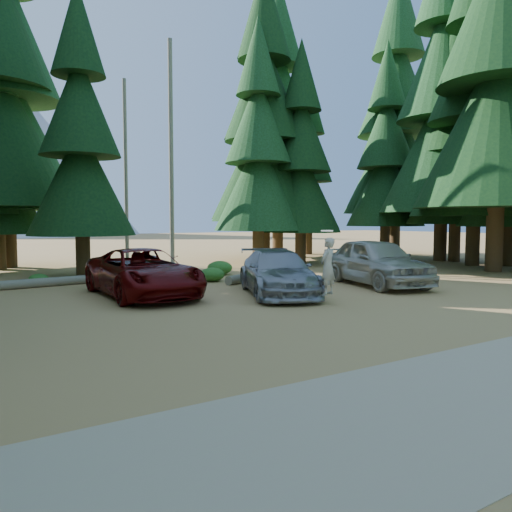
% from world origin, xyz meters
% --- Properties ---
extents(ground, '(160.00, 160.00, 0.00)m').
position_xyz_m(ground, '(0.00, 0.00, 0.00)').
color(ground, '#AD8149').
rests_on(ground, ground).
extents(forest_belt_north, '(36.00, 7.00, 22.00)m').
position_xyz_m(forest_belt_north, '(0.00, 15.00, 0.00)').
color(forest_belt_north, black).
rests_on(forest_belt_north, ground).
extents(snag_front, '(0.24, 0.24, 12.00)m').
position_xyz_m(snag_front, '(0.80, 14.50, 6.00)').
color(snag_front, '#716D5A').
rests_on(snag_front, ground).
extents(snag_back, '(0.20, 0.20, 10.00)m').
position_xyz_m(snag_back, '(-1.20, 16.00, 5.00)').
color(snag_back, '#716D5A').
rests_on(snag_back, ground).
extents(red_pickup, '(2.59, 5.59, 1.55)m').
position_xyz_m(red_pickup, '(-4.22, 4.91, 0.78)').
color(red_pickup, '#570707').
rests_on(red_pickup, ground).
extents(silver_minivan_center, '(3.83, 5.46, 1.47)m').
position_xyz_m(silver_minivan_center, '(-0.30, 2.87, 0.73)').
color(silver_minivan_center, '#989AA0').
rests_on(silver_minivan_center, ground).
extents(silver_minivan_right, '(3.28, 5.64, 1.80)m').
position_xyz_m(silver_minivan_right, '(4.23, 2.84, 0.90)').
color(silver_minivan_right, '#BAB5A6').
rests_on(silver_minivan_right, ground).
extents(frisbee_player, '(0.73, 0.61, 1.91)m').
position_xyz_m(frisbee_player, '(-0.08, 0.60, 1.13)').
color(frisbee_player, beige).
rests_on(frisbee_player, ground).
extents(log_left, '(4.71, 0.86, 0.34)m').
position_xyz_m(log_left, '(-6.14, 9.11, 0.17)').
color(log_left, '#716D5A').
rests_on(log_left, ground).
extents(log_mid, '(2.47, 2.34, 0.26)m').
position_xyz_m(log_mid, '(3.04, 7.76, 0.13)').
color(log_mid, '#716D5A').
rests_on(log_mid, ground).
extents(log_right, '(5.09, 2.75, 0.35)m').
position_xyz_m(log_right, '(1.91, 7.00, 0.18)').
color(log_right, '#716D5A').
rests_on(log_right, ground).
extents(shrub_far_left, '(0.83, 0.83, 0.46)m').
position_xyz_m(shrub_far_left, '(-4.35, 9.77, 0.23)').
color(shrub_far_left, '#265C1B').
rests_on(shrub_far_left, ground).
extents(shrub_left, '(0.74, 0.74, 0.41)m').
position_xyz_m(shrub_left, '(-6.61, 10.00, 0.20)').
color(shrub_left, '#265C1B').
rests_on(shrub_left, ground).
extents(shrub_center_left, '(1.02, 1.02, 0.56)m').
position_xyz_m(shrub_center_left, '(-0.51, 7.23, 0.28)').
color(shrub_center_left, '#265C1B').
rests_on(shrub_center_left, ground).
extents(shrub_center_right, '(1.14, 1.14, 0.63)m').
position_xyz_m(shrub_center_right, '(0.94, 9.30, 0.31)').
color(shrub_center_right, '#265C1B').
rests_on(shrub_center_right, ground).
extents(shrub_right, '(1.12, 1.12, 0.62)m').
position_xyz_m(shrub_right, '(4.36, 9.13, 0.31)').
color(shrub_right, '#265C1B').
rests_on(shrub_right, ground).
extents(shrub_far_right, '(0.98, 0.98, 0.54)m').
position_xyz_m(shrub_far_right, '(8.31, 9.28, 0.27)').
color(shrub_far_right, '#265C1B').
rests_on(shrub_far_right, ground).
extents(shrub_edge_east, '(0.78, 0.78, 0.43)m').
position_xyz_m(shrub_edge_east, '(7.76, 6.62, 0.21)').
color(shrub_edge_east, '#265C1B').
rests_on(shrub_edge_east, ground).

